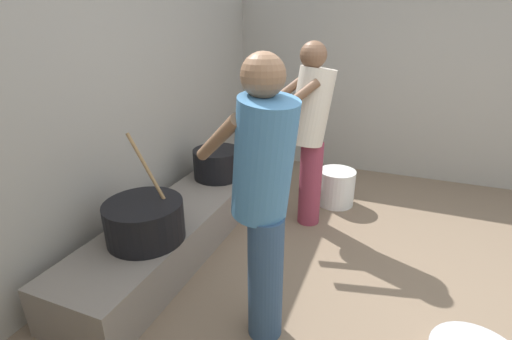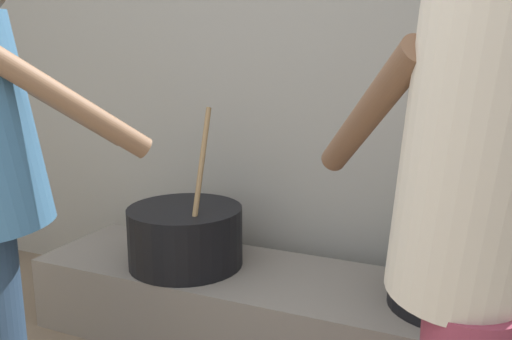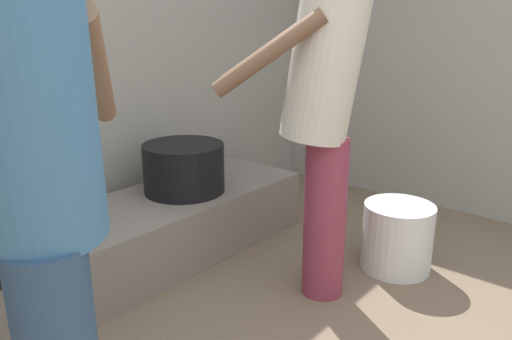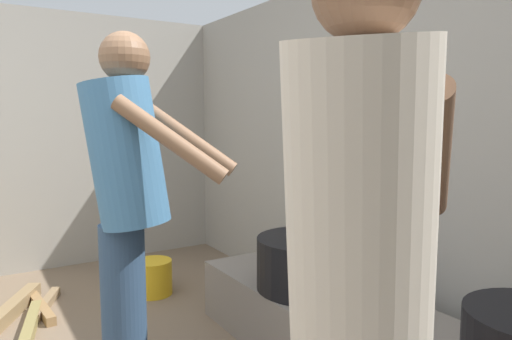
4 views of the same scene
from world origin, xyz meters
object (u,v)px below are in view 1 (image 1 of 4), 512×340
cook_in_cream_shirt (310,126)px  bucket_white_plastic (336,187)px  cook_in_blue_shirt (263,190)px  cooking_pot_secondary (217,163)px  cooking_pot_main (145,221)px

cook_in_cream_shirt → bucket_white_plastic: bearing=-22.0°
bucket_white_plastic → cook_in_blue_shirt: bearing=176.3°
cook_in_cream_shirt → cook_in_blue_shirt: bearing=-176.6°
cooking_pot_secondary → cook_in_blue_shirt: cook_in_blue_shirt is taller
cook_in_blue_shirt → cook_in_cream_shirt: cook_in_blue_shirt is taller
cooking_pot_main → cook_in_blue_shirt: bearing=-98.0°
cooking_pot_main → cook_in_cream_shirt: cook_in_cream_shirt is taller
cooking_pot_main → bucket_white_plastic: bearing=-31.0°
bucket_white_plastic → cook_in_cream_shirt: bearing=158.0°
cooking_pot_secondary → cook_in_blue_shirt: size_ratio=0.28×
cooking_pot_secondary → cook_in_cream_shirt: cook_in_cream_shirt is taller
cook_in_cream_shirt → cooking_pot_main: bearing=145.9°
cooking_pot_main → cooking_pot_secondary: size_ratio=1.59×
cook_in_blue_shirt → cook_in_cream_shirt: bearing=3.4°
cook_in_blue_shirt → cooking_pot_main: bearing=82.0°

